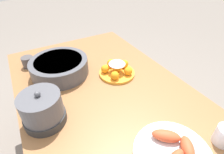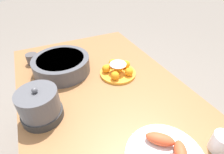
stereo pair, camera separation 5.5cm
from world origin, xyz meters
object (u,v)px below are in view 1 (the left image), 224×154
Objects in this scene: cup_far at (28,62)px; cake_plate at (117,70)px; dining_table at (107,105)px; serving_bowl at (60,66)px; sauce_bowl at (71,53)px; warming_pot at (43,109)px; cup_near at (224,136)px; seafood_platter at (173,152)px.

cake_plate is at bearing -127.74° from cup_far.
dining_table is 0.36m from serving_bowl.
sauce_bowl is 0.46× the size of warming_pot.
warming_pot is (-0.50, 0.00, 0.04)m from cup_far.
warming_pot reaches higher than dining_table.
cup_near is 1.12× the size of cup_far.
serving_bowl is 0.88m from cup_near.
dining_table is 0.44m from seafood_platter.
serving_bowl is 0.75m from seafood_platter.
seafood_platter is (-0.54, 0.08, -0.01)m from cake_plate.
cake_plate is at bearing -48.52° from dining_table.
seafood_platter is at bearing -136.33° from warming_pot.
cake_plate is at bearing -71.61° from warming_pot.
sauce_bowl reaches higher than dining_table.
dining_table is 19.62× the size of cup_far.
seafood_platter is 0.21m from cup_near.
cake_plate is 0.61m from cup_near.
serving_bowl is at bearing 29.31° from dining_table.
seafood_platter is (-0.91, -0.09, 0.00)m from sauce_bowl.
sauce_bowl is at bearing -29.07° from warming_pot.
serving_bowl is (0.29, 0.16, 0.14)m from dining_table.
cup_far is (0.47, 0.32, 0.13)m from dining_table.
cup_far is at bearing 22.56° from seafood_platter.
cake_plate reaches higher than dining_table.
cup_near reaches higher than dining_table.
dining_table is 0.58m from cup_far.
cup_near is (-0.48, -0.26, 0.13)m from dining_table.
seafood_platter is at bearing -163.25° from serving_bowl.
cup_far is (0.89, 0.37, 0.02)m from seafood_platter.
cup_far reaches higher than dining_table.
dining_table is at bearing 7.13° from seafood_platter.
serving_bowl is at bearing -138.76° from cup_far.
serving_bowl reaches higher than cup_far.
seafood_platter is at bearing -172.87° from dining_table.
sauce_bowl is at bearing 24.11° from cake_plate.
cup_near is at bearing -148.68° from cup_far.
seafood_platter is 0.55m from warming_pot.
warming_pot is (-0.52, 0.29, 0.06)m from sauce_bowl.
sauce_bowl is 0.29× the size of seafood_platter.
dining_table is 0.36m from warming_pot.
cup_far is 0.50m from warming_pot.
cup_near is (-0.60, -0.13, 0.01)m from cake_plate.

